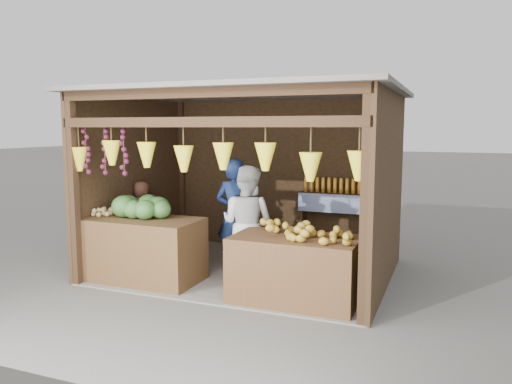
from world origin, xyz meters
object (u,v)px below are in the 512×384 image
(counter_right, at_px, (295,270))
(woman_standing, at_px, (247,224))
(man_standing, at_px, (235,216))
(vendor_seated, at_px, (142,211))
(counter_left, at_px, (142,250))

(counter_right, relative_size, woman_standing, 0.95)
(man_standing, relative_size, vendor_seated, 1.73)
(counter_left, height_order, counter_right, counter_left)
(counter_left, xyz_separation_m, vendor_seated, (-0.63, 0.94, 0.36))
(counter_right, bearing_deg, counter_left, 178.84)
(woman_standing, bearing_deg, vendor_seated, -3.26)
(counter_left, xyz_separation_m, counter_right, (2.24, -0.05, -0.03))
(counter_right, bearing_deg, vendor_seated, 161.09)
(counter_right, distance_m, man_standing, 1.56)
(counter_left, xyz_separation_m, man_standing, (1.04, 0.86, 0.41))
(counter_left, relative_size, woman_standing, 1.01)
(counter_left, distance_m, man_standing, 1.41)
(woman_standing, relative_size, vendor_seated, 1.65)
(counter_right, relative_size, vendor_seated, 1.56)
(woman_standing, height_order, vendor_seated, woman_standing)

